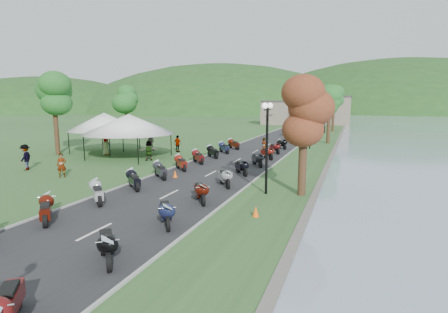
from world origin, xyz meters
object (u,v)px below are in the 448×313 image
(pedestrian_a, at_px, (62,177))
(pedestrian_b, at_px, (151,150))
(pedestrian_c, at_px, (27,170))
(vendor_tent_main, at_px, (129,136))

(pedestrian_a, distance_m, pedestrian_b, 13.71)
(pedestrian_c, bearing_deg, pedestrian_b, 143.22)
(vendor_tent_main, relative_size, pedestrian_b, 3.01)
(pedestrian_b, bearing_deg, pedestrian_a, 82.46)
(vendor_tent_main, xyz_separation_m, pedestrian_a, (0.69, -8.71, -2.00))
(vendor_tent_main, xyz_separation_m, pedestrian_c, (-3.81, -7.70, -2.00))
(vendor_tent_main, height_order, pedestrian_b, vendor_tent_main)
(pedestrian_a, bearing_deg, pedestrian_b, 58.86)
(pedestrian_a, relative_size, pedestrian_b, 0.91)
(vendor_tent_main, bearing_deg, pedestrian_b, 100.30)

